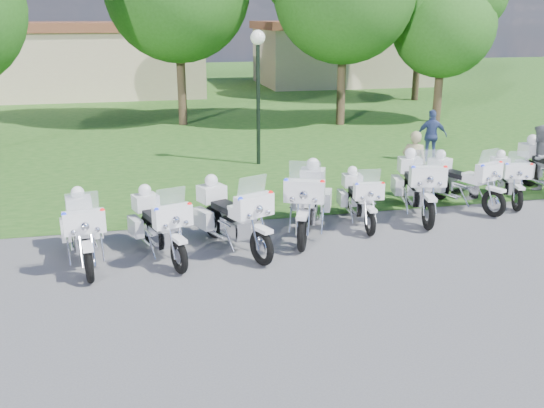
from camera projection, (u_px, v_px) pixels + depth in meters
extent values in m
plane|color=#57565C|center=(313.00, 270.00, 11.18)|extent=(100.00, 100.00, 0.00)
cube|color=#23551A|center=(184.00, 93.00, 36.30)|extent=(100.00, 48.00, 0.01)
torus|color=black|center=(89.00, 265.00, 10.59)|extent=(0.22, 0.68, 0.67)
torus|color=black|center=(82.00, 234.00, 12.10)|extent=(0.22, 0.68, 0.67)
cube|color=white|center=(87.00, 247.00, 10.47)|extent=(0.24, 0.46, 0.07)
cube|color=white|center=(84.00, 222.00, 10.58)|extent=(0.74, 0.34, 0.40)
cube|color=silver|center=(82.00, 202.00, 10.53)|extent=(0.57, 0.20, 0.37)
sphere|color=red|center=(102.00, 211.00, 10.58)|extent=(0.09, 0.09, 0.09)
sphere|color=#1426E5|center=(64.00, 215.00, 10.36)|extent=(0.09, 0.09, 0.09)
cube|color=silver|center=(84.00, 242.00, 11.33)|extent=(0.41, 0.60, 0.34)
cube|color=white|center=(84.00, 228.00, 11.01)|extent=(0.39, 0.56, 0.22)
cube|color=black|center=(82.00, 220.00, 11.50)|extent=(0.42, 0.66, 0.12)
cube|color=white|center=(97.00, 226.00, 12.02)|extent=(0.25, 0.54, 0.36)
cube|color=white|center=(66.00, 230.00, 11.82)|extent=(0.25, 0.54, 0.36)
cube|color=white|center=(79.00, 205.00, 11.95)|extent=(0.53, 0.46, 0.32)
sphere|color=white|center=(78.00, 193.00, 11.87)|extent=(0.26, 0.26, 0.26)
torus|color=black|center=(179.00, 256.00, 10.97)|extent=(0.32, 0.66, 0.66)
torus|color=black|center=(148.00, 230.00, 12.33)|extent=(0.32, 0.66, 0.66)
cube|color=white|center=(179.00, 239.00, 10.85)|extent=(0.30, 0.46, 0.07)
cube|color=white|center=(173.00, 216.00, 10.94)|extent=(0.74, 0.44, 0.39)
cube|color=silver|center=(170.00, 197.00, 10.89)|extent=(0.56, 0.28, 0.37)
sphere|color=red|center=(189.00, 205.00, 10.99)|extent=(0.09, 0.09, 0.09)
sphere|color=#1426E5|center=(157.00, 210.00, 10.69)|extent=(0.09, 0.09, 0.09)
cube|color=silver|center=(162.00, 236.00, 11.63)|extent=(0.48, 0.62, 0.33)
cube|color=white|center=(165.00, 223.00, 11.34)|extent=(0.45, 0.58, 0.22)
cube|color=black|center=(156.00, 216.00, 11.78)|extent=(0.50, 0.68, 0.12)
cube|color=white|center=(164.00, 222.00, 12.31)|extent=(0.32, 0.54, 0.35)
cube|color=white|center=(136.00, 227.00, 12.02)|extent=(0.32, 0.54, 0.35)
cube|color=white|center=(146.00, 202.00, 12.18)|extent=(0.57, 0.52, 0.31)
sphere|color=white|center=(145.00, 190.00, 12.11)|extent=(0.25, 0.25, 0.25)
torus|color=black|center=(262.00, 247.00, 11.33)|extent=(0.40, 0.70, 0.71)
torus|color=black|center=(213.00, 222.00, 12.72)|extent=(0.40, 0.70, 0.71)
cube|color=white|center=(262.00, 229.00, 11.20)|extent=(0.35, 0.50, 0.07)
cube|color=white|center=(254.00, 206.00, 11.29)|extent=(0.80, 0.53, 0.42)
cube|color=silver|center=(252.00, 186.00, 11.23)|extent=(0.59, 0.35, 0.40)
sphere|color=red|center=(271.00, 193.00, 11.37)|extent=(0.09, 0.09, 0.09)
sphere|color=#1426E5|center=(240.00, 199.00, 10.99)|extent=(0.09, 0.09, 0.09)
cube|color=silver|center=(235.00, 228.00, 12.00)|extent=(0.56, 0.68, 0.36)
cube|color=white|center=(242.00, 213.00, 11.69)|extent=(0.52, 0.64, 0.23)
cube|color=black|center=(227.00, 207.00, 12.14)|extent=(0.58, 0.74, 0.13)
cube|color=white|center=(230.00, 213.00, 12.72)|extent=(0.39, 0.58, 0.38)
cube|color=white|center=(204.00, 219.00, 12.37)|extent=(0.39, 0.58, 0.38)
cube|color=white|center=(212.00, 193.00, 12.56)|extent=(0.63, 0.58, 0.34)
sphere|color=white|center=(211.00, 181.00, 12.47)|extent=(0.27, 0.27, 0.27)
torus|color=black|center=(302.00, 234.00, 11.98)|extent=(0.42, 0.75, 0.75)
torus|color=black|center=(312.00, 205.00, 13.77)|extent=(0.42, 0.75, 0.75)
cube|color=white|center=(302.00, 215.00, 11.84)|extent=(0.37, 0.53, 0.08)
cube|color=white|center=(304.00, 191.00, 11.98)|extent=(0.85, 0.55, 0.45)
cube|color=silver|center=(305.00, 171.00, 11.93)|extent=(0.63, 0.36, 0.42)
sphere|color=red|center=(322.00, 182.00, 11.80)|extent=(0.10, 0.10, 0.10)
sphere|color=#1426E5|center=(286.00, 181.00, 11.91)|extent=(0.10, 0.10, 0.10)
cube|color=silver|center=(308.00, 212.00, 12.86)|extent=(0.59, 0.72, 0.38)
cube|color=white|center=(307.00, 198.00, 12.49)|extent=(0.55, 0.67, 0.25)
cube|color=black|center=(310.00, 191.00, 13.06)|extent=(0.61, 0.78, 0.13)
cube|color=white|center=(326.00, 200.00, 13.50)|extent=(0.41, 0.61, 0.40)
cube|color=white|center=(297.00, 199.00, 13.61)|extent=(0.41, 0.61, 0.40)
cube|color=white|center=(313.00, 177.00, 13.60)|extent=(0.67, 0.62, 0.36)
sphere|color=white|center=(313.00, 164.00, 13.52)|extent=(0.29, 0.29, 0.29)
torus|color=black|center=(370.00, 223.00, 12.85)|extent=(0.17, 0.60, 0.59)
torus|color=black|center=(352.00, 202.00, 14.27)|extent=(0.17, 0.60, 0.59)
cube|color=white|center=(371.00, 209.00, 12.74)|extent=(0.19, 0.40, 0.06)
cube|color=white|center=(369.00, 191.00, 12.85)|extent=(0.65, 0.27, 0.35)
cube|color=silver|center=(369.00, 176.00, 12.81)|extent=(0.50, 0.15, 0.33)
sphere|color=red|center=(383.00, 184.00, 12.79)|extent=(0.08, 0.08, 0.08)
sphere|color=#1426E5|center=(357.00, 185.00, 12.71)|extent=(0.08, 0.08, 0.08)
cube|color=silver|center=(360.00, 207.00, 13.54)|extent=(0.34, 0.52, 0.30)
cube|color=white|center=(364.00, 196.00, 13.25)|extent=(0.32, 0.48, 0.19)
cube|color=black|center=(358.00, 191.00, 13.71)|extent=(0.35, 0.57, 0.11)
cube|color=white|center=(364.00, 197.00, 14.13)|extent=(0.20, 0.47, 0.32)
cube|color=white|center=(342.00, 198.00, 14.06)|extent=(0.20, 0.47, 0.32)
cube|color=white|center=(352.00, 180.00, 14.14)|extent=(0.45, 0.39, 0.28)
sphere|color=white|center=(353.00, 171.00, 14.07)|extent=(0.23, 0.23, 0.23)
torus|color=black|center=(428.00, 214.00, 13.19)|extent=(0.29, 0.74, 0.73)
torus|color=black|center=(408.00, 190.00, 14.95)|extent=(0.29, 0.74, 0.73)
cube|color=white|center=(430.00, 198.00, 13.05)|extent=(0.29, 0.51, 0.08)
cube|color=white|center=(428.00, 176.00, 13.19)|extent=(0.82, 0.41, 0.44)
cube|color=silver|center=(429.00, 159.00, 13.14)|extent=(0.62, 0.25, 0.41)
sphere|color=red|center=(446.00, 168.00, 13.08)|extent=(0.10, 0.10, 0.10)
sphere|color=#1426E5|center=(414.00, 168.00, 13.06)|extent=(0.10, 0.10, 0.10)
cube|color=silver|center=(418.00, 196.00, 14.05)|extent=(0.49, 0.67, 0.37)
cube|color=white|center=(422.00, 183.00, 13.69)|extent=(0.46, 0.62, 0.24)
cube|color=black|center=(415.00, 177.00, 14.26)|extent=(0.50, 0.74, 0.13)
cube|color=white|center=(424.00, 185.00, 14.75)|extent=(0.31, 0.59, 0.39)
cube|color=white|center=(397.00, 185.00, 14.74)|extent=(0.31, 0.59, 0.39)
cube|color=white|center=(410.00, 165.00, 14.79)|extent=(0.60, 0.53, 0.35)
sphere|color=white|center=(411.00, 154.00, 14.71)|extent=(0.28, 0.28, 0.28)
torus|color=black|center=(494.00, 203.00, 14.04)|extent=(0.34, 0.66, 0.66)
torus|color=black|center=(439.00, 187.00, 15.39)|extent=(0.34, 0.66, 0.66)
cube|color=white|center=(496.00, 189.00, 13.92)|extent=(0.31, 0.47, 0.07)
cube|color=white|center=(489.00, 172.00, 14.01)|extent=(0.75, 0.46, 0.39)
cube|color=silver|center=(488.00, 157.00, 13.95)|extent=(0.56, 0.30, 0.37)
sphere|color=red|center=(501.00, 163.00, 14.07)|extent=(0.09, 0.09, 0.09)
sphere|color=#1426E5|center=(483.00, 166.00, 13.74)|extent=(0.09, 0.09, 0.09)
cube|color=silver|center=(465.00, 190.00, 14.69)|extent=(0.50, 0.63, 0.33)
cube|color=white|center=(474.00, 178.00, 14.40)|extent=(0.47, 0.59, 0.22)
cube|color=black|center=(457.00, 174.00, 14.83)|extent=(0.52, 0.69, 0.12)
cube|color=white|center=(452.00, 180.00, 15.37)|extent=(0.34, 0.54, 0.35)
cube|color=white|center=(436.00, 184.00, 15.07)|extent=(0.34, 0.54, 0.35)
cube|color=white|center=(440.00, 164.00, 15.24)|extent=(0.58, 0.53, 0.32)
sphere|color=white|center=(441.00, 154.00, 15.16)|extent=(0.26, 0.26, 0.26)
torus|color=black|center=(517.00, 199.00, 14.46)|extent=(0.27, 0.61, 0.60)
torus|color=black|center=(498.00, 183.00, 15.90)|extent=(0.27, 0.61, 0.60)
cube|color=white|center=(519.00, 187.00, 14.35)|extent=(0.26, 0.42, 0.06)
cube|color=white|center=(518.00, 171.00, 14.46)|extent=(0.68, 0.38, 0.36)
cube|color=silver|center=(519.00, 158.00, 14.42)|extent=(0.51, 0.24, 0.34)
sphere|color=red|center=(532.00, 165.00, 14.34)|extent=(0.08, 0.08, 0.08)
sphere|color=#1426E5|center=(507.00, 165.00, 14.37)|extent=(0.08, 0.08, 0.08)
cube|color=silver|center=(507.00, 186.00, 15.17)|extent=(0.43, 0.56, 0.30)
cube|color=white|center=(512.00, 176.00, 14.87)|extent=(0.40, 0.52, 0.20)
cube|color=black|center=(505.00, 172.00, 15.33)|extent=(0.44, 0.62, 0.11)
cube|color=white|center=(511.00, 178.00, 15.72)|extent=(0.28, 0.49, 0.32)
cube|color=white|center=(490.00, 178.00, 15.74)|extent=(0.28, 0.49, 0.32)
cube|color=white|center=(500.00, 163.00, 15.77)|extent=(0.51, 0.46, 0.29)
sphere|color=white|center=(501.00, 154.00, 15.70)|extent=(0.23, 0.23, 0.23)
torus|color=black|center=(529.00, 173.00, 16.59)|extent=(0.22, 0.74, 0.73)
cube|color=white|center=(544.00, 167.00, 16.49)|extent=(0.26, 0.59, 0.39)
cube|color=white|center=(524.00, 169.00, 16.29)|extent=(0.26, 0.59, 0.39)
cube|color=white|center=(531.00, 150.00, 16.43)|extent=(0.57, 0.49, 0.35)
sphere|color=white|center=(532.00, 140.00, 16.34)|extent=(0.28, 0.28, 0.28)
cylinder|color=black|center=(258.00, 105.00, 18.57)|extent=(0.12, 0.12, 3.71)
sphere|color=white|center=(258.00, 37.00, 17.97)|extent=(0.44, 0.44, 0.44)
cylinder|color=#38281C|center=(181.00, 77.00, 25.38)|extent=(0.36, 0.36, 4.04)
cylinder|color=#38281C|center=(342.00, 78.00, 25.40)|extent=(0.36, 0.36, 3.96)
cylinder|color=#38281C|center=(438.00, 87.00, 26.26)|extent=(0.36, 0.36, 2.98)
sphere|color=#245518|center=(443.00, 26.00, 25.48)|extent=(4.34, 4.34, 4.34)
sphere|color=#245518|center=(420.00, 5.00, 25.35)|extent=(3.26, 3.26, 3.26)
cylinder|color=#38281C|center=(418.00, 57.00, 32.72)|extent=(0.36, 0.36, 4.67)
cube|color=tan|center=(79.00, 63.00, 35.41)|extent=(14.00, 8.00, 3.60)
cube|color=brown|center=(75.00, 27.00, 34.80)|extent=(14.56, 8.32, 0.50)
cube|color=tan|center=(343.00, 57.00, 40.89)|extent=(11.00, 7.00, 3.60)
cube|color=brown|center=(344.00, 25.00, 40.28)|extent=(11.44, 7.28, 0.50)
imported|color=tan|center=(414.00, 164.00, 15.52)|extent=(0.74, 0.69, 1.71)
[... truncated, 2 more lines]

